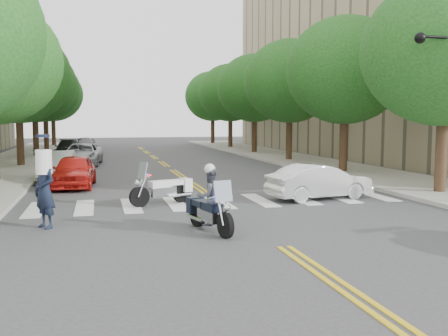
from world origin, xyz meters
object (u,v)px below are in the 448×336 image
object	(u,v)px
convertible	(319,182)
motorcycle_parked	(167,189)
motorcycle_police	(209,201)
officer_standing	(45,191)

from	to	relation	value
convertible	motorcycle_parked	bearing A→B (deg)	78.38
motorcycle_police	motorcycle_parked	xyz separation A→B (m)	(-0.53, 4.48, -0.27)
motorcycle_parked	officer_standing	bearing A→B (deg)	107.22
motorcycle_police	convertible	size ratio (longest dim) A/B	0.55
convertible	officer_standing	bearing A→B (deg)	97.20
motorcycle_police	convertible	bearing A→B (deg)	-155.89
motorcycle_police	officer_standing	size ratio (longest dim) A/B	1.06
motorcycle_parked	officer_standing	size ratio (longest dim) A/B	1.10
motorcycle_police	motorcycle_parked	bearing A→B (deg)	-98.59
motorcycle_police	officer_standing	world-z (taller)	officer_standing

